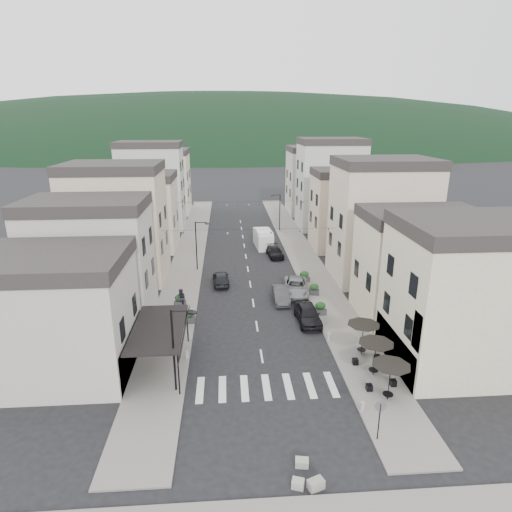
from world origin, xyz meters
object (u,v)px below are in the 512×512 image
Objects in this scene: parked_car_e at (221,278)px; delivery_van at (263,238)px; parked_car_b at (281,295)px; pedestrian_b at (181,298)px; parked_car_c at (296,287)px; pedestrian_a at (156,320)px; parked_car_d at (275,252)px; parked_car_a at (308,314)px.

parked_car_e is 15.23m from delivery_van.
parked_car_b is 9.81m from pedestrian_b.
parked_car_c is 15.18m from pedestrian_a.
parked_car_c reaches higher than parked_car_d.
parked_car_a is at bearing -82.40° from parked_car_c.
parked_car_a reaches higher than parked_car_c.
delivery_van reaches higher than parked_car_e.
pedestrian_a reaches higher than parked_car_e.
pedestrian_a is at bearing 59.19° from parked_car_e.
parked_car_c is at bearing 88.00° from parked_car_a.
parked_car_a is 13.32m from pedestrian_a.
parked_car_c is (0.00, 6.63, -0.06)m from parked_car_a.
parked_car_b is 14.46m from parked_car_d.
parked_car_d is at bearing -129.97° from parked_car_e.
pedestrian_a is 0.93× the size of pedestrian_b.
parked_car_d is 2.35× the size of pedestrian_b.
parked_car_d is 18.86m from pedestrian_b.
pedestrian_b is at bearing -172.69° from parked_car_b.
parked_car_a is at bearing 21.00° from pedestrian_b.
parked_car_a reaches higher than parked_car_b.
pedestrian_a is at bearing -179.10° from parked_car_a.
parked_car_a reaches higher than parked_car_d.
delivery_van is 2.90× the size of pedestrian_b.
parked_car_c is at bearing -88.16° from delivery_van.
pedestrian_b reaches higher than parked_car_c.
parked_car_a is at bearing -68.01° from parked_car_b.
parked_car_a is 0.87× the size of delivery_van.
parked_car_e reaches higher than parked_car_d.
parked_car_b is 2.42× the size of pedestrian_a.
parked_car_b reaches higher than parked_car_d.
parked_car_d is 1.05× the size of parked_car_e.
parked_car_c is 8.42m from parked_car_e.
parked_car_a is at bearing -92.69° from parked_car_d.
parked_car_b is at bearing -94.19° from delivery_van.
parked_car_a is 1.08× the size of parked_car_d.
delivery_van is (-1.92, 23.77, 0.44)m from parked_car_a.
parked_car_b is 7.85m from parked_car_e.
pedestrian_b reaches higher than pedestrian_a.
delivery_van reaches higher than parked_car_d.
pedestrian_b is (-3.72, -6.10, 0.35)m from parked_car_e.
pedestrian_b is at bearing 55.59° from parked_car_e.
pedestrian_a reaches higher than parked_car_d.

